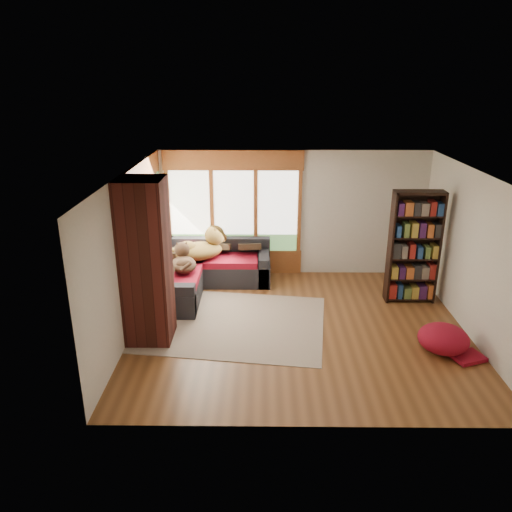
% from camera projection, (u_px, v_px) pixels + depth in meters
% --- Properties ---
extents(floor, '(5.50, 5.50, 0.00)m').
position_uv_depth(floor, '(299.00, 328.00, 8.38)').
color(floor, brown).
rests_on(floor, ground).
extents(ceiling, '(5.50, 5.50, 0.00)m').
position_uv_depth(ceiling, '(304.00, 174.00, 7.48)').
color(ceiling, white).
extents(wall_back, '(5.50, 0.04, 2.60)m').
position_uv_depth(wall_back, '(292.00, 214.00, 10.28)').
color(wall_back, silver).
rests_on(wall_back, ground).
extents(wall_front, '(5.50, 0.04, 2.60)m').
position_uv_depth(wall_front, '(317.00, 332.00, 5.58)').
color(wall_front, silver).
rests_on(wall_front, ground).
extents(wall_left, '(0.04, 5.00, 2.60)m').
position_uv_depth(wall_left, '(129.00, 255.00, 7.96)').
color(wall_left, silver).
rests_on(wall_left, ground).
extents(wall_right, '(0.04, 5.00, 2.60)m').
position_uv_depth(wall_right, '(474.00, 256.00, 7.90)').
color(wall_right, silver).
rests_on(wall_right, ground).
extents(windows_back, '(2.82, 0.10, 1.90)m').
position_uv_depth(windows_back, '(234.00, 212.00, 10.24)').
color(windows_back, '#965226').
rests_on(windows_back, wall_back).
extents(windows_left, '(0.10, 2.62, 1.90)m').
position_uv_depth(windows_left, '(147.00, 229.00, 9.07)').
color(windows_left, '#965226').
rests_on(windows_left, wall_left).
extents(roller_blind, '(0.03, 0.72, 0.90)m').
position_uv_depth(roller_blind, '(156.00, 197.00, 9.71)').
color(roller_blind, '#709263').
rests_on(roller_blind, wall_left).
extents(brick_chimney, '(0.70, 0.70, 2.60)m').
position_uv_depth(brick_chimney, '(146.00, 262.00, 7.63)').
color(brick_chimney, '#471914').
rests_on(brick_chimney, ground).
extents(sectional_sofa, '(2.20, 2.20, 0.80)m').
position_uv_depth(sectional_sofa, '(195.00, 273.00, 9.89)').
color(sectional_sofa, black).
rests_on(sectional_sofa, ground).
extents(area_rug, '(3.46, 2.82, 0.01)m').
position_uv_depth(area_rug, '(230.00, 323.00, 8.54)').
color(area_rug, beige).
rests_on(area_rug, ground).
extents(bookshelf, '(0.90, 0.30, 2.09)m').
position_uv_depth(bookshelf, '(414.00, 248.00, 9.04)').
color(bookshelf, black).
rests_on(bookshelf, ground).
extents(pouf, '(0.82, 0.82, 0.41)m').
position_uv_depth(pouf, '(444.00, 338.00, 7.61)').
color(pouf, maroon).
rests_on(pouf, area_rug).
extents(dog_tan, '(1.17, 0.99, 0.57)m').
position_uv_depth(dog_tan, '(202.00, 246.00, 9.84)').
color(dog_tan, brown).
rests_on(dog_tan, sectional_sofa).
extents(dog_brindle, '(0.61, 0.83, 0.42)m').
position_uv_depth(dog_brindle, '(183.00, 260.00, 9.31)').
color(dog_brindle, black).
rests_on(dog_brindle, sectional_sofa).
extents(throw_pillows, '(1.98, 1.68, 0.45)m').
position_uv_depth(throw_pillows, '(196.00, 248.00, 9.86)').
color(throw_pillows, '#332718').
rests_on(throw_pillows, sectional_sofa).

